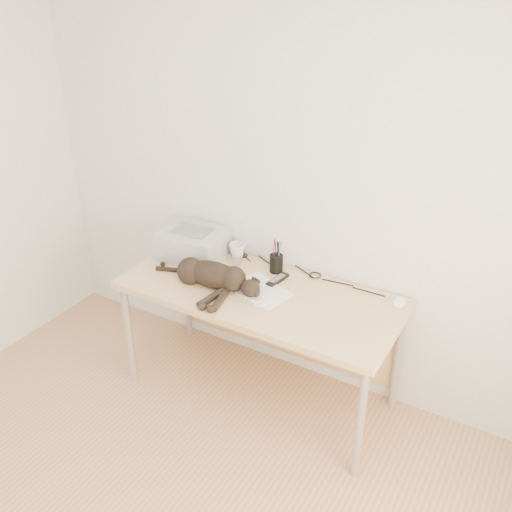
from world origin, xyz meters
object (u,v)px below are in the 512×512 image
Objects in this scene: cat at (210,276)px; mouse at (399,300)px; desk at (267,304)px; printer at (193,243)px; mug at (237,251)px; pen_cup at (276,263)px.

cat is 1.06m from mouse.
mouse is at bearing 16.08° from cat.
cat is at bearing -146.22° from desk.
printer is at bearing 135.19° from cat.
desk is at bearing -7.39° from printer.
desk is 15.68× the size of mug.
printer is 0.58× the size of cat.
printer is 3.47× the size of mouse.
printer is at bearing 172.61° from desk.
pen_cup is at bearing 8.92° from printer.
desk is at bearing -80.85° from pen_cup.
printer reaches higher than mouse.
printer is (-0.57, 0.07, 0.22)m from desk.
desk is 0.62m from printer.
mouse reaches higher than desk.
mouse is at bearing -0.29° from mug.
mug is at bearing 93.28° from cat.
desk is at bearing -31.11° from mug.
pen_cup reaches higher than desk.
mouse is at bearing 14.67° from desk.
printer is at bearing -171.08° from pen_cup.
mouse is at bearing 5.08° from printer.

